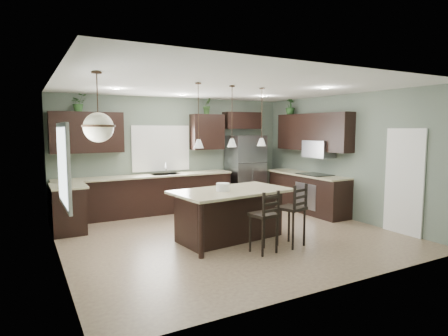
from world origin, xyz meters
The scene contains 32 objects.
ground centered at (0.00, 0.00, 0.00)m, with size 6.00×6.00×0.00m, color #9E8466.
pantry_door centered at (2.98, -1.55, 1.02)m, with size 0.04×0.82×2.04m, color white.
window_back centered at (-0.40, 2.73, 1.55)m, with size 1.35×0.02×1.00m, color white.
window_left centered at (-2.98, -0.80, 1.55)m, with size 0.02×1.10×1.00m, color white.
left_return_cabs centered at (-2.70, 1.70, 0.45)m, with size 0.60×0.90×0.90m, color black.
left_return_countertop centered at (-2.68, 1.70, 0.92)m, with size 0.66×0.96×0.04m, color beige.
back_lower_cabs centered at (-0.85, 2.45, 0.45)m, with size 4.20×0.60×0.90m, color black.
back_countertop centered at (-0.85, 2.43, 0.92)m, with size 4.20×0.66×0.04m, color beige.
sink_inset centered at (-0.40, 2.43, 0.94)m, with size 0.70×0.45×0.01m, color gray.
faucet centered at (-0.40, 2.40, 1.08)m, with size 0.02×0.02×0.28m, color silver.
back_upper_left centered at (-2.15, 2.58, 1.95)m, with size 1.55×0.34×0.90m, color black.
back_upper_right centered at (0.80, 2.58, 1.95)m, with size 0.85×0.34×0.90m, color black.
fridge_header centered at (1.85, 2.58, 2.25)m, with size 1.05×0.34×0.45m, color black.
right_lower_cabs centered at (2.70, 0.87, 0.45)m, with size 0.60×2.35×0.90m, color black.
right_countertop centered at (2.68, 0.87, 0.92)m, with size 0.66×2.35×0.04m, color beige.
cooktop centered at (2.68, 0.60, 0.94)m, with size 0.58×0.75×0.02m, color black.
wall_oven_front centered at (2.40, 0.60, 0.45)m, with size 0.01×0.72×0.60m, color gray.
right_upper_cabs centered at (2.83, 0.87, 1.95)m, with size 0.34×2.35×0.90m, color black.
microwave centered at (2.78, 0.60, 1.55)m, with size 0.40×0.75×0.40m, color gray.
refrigerator centered at (1.81, 2.34, 0.93)m, with size 0.90×0.74×1.85m, color gray.
kitchen_island centered at (-0.12, -0.29, 0.46)m, with size 2.12×1.20×0.92m, color black.
serving_dish centered at (-0.32, -0.32, 0.99)m, with size 0.24×0.24×0.14m, color silver.
bar_stool_center centered at (-0.03, -1.18, 0.52)m, with size 0.39×0.39×1.04m, color black.
bar_stool_right centered at (0.59, -1.12, 0.55)m, with size 0.41×0.41×1.10m, color black.
pendant_left centered at (-0.81, -0.38, 2.25)m, with size 0.17×0.17×1.10m, color white, non-canonical shape.
pendant_center centered at (-0.12, -0.29, 2.25)m, with size 0.17×0.17×1.10m, color white, non-canonical shape.
pendant_right centered at (0.58, -0.21, 2.25)m, with size 0.17×0.17×1.10m, color silver, non-canonical shape.
chandelier centered at (-2.51, -0.82, 2.32)m, with size 0.45×0.45×0.95m, color #EFEAC3, non-canonical shape.
plant_back_left centered at (-2.30, 2.55, 2.59)m, with size 0.34×0.29×0.38m, color #274C21.
plant_back_right centered at (0.79, 2.55, 2.62)m, with size 0.24×0.19×0.44m, color #305324.
plant_right_wall centered at (2.80, 1.72, 2.62)m, with size 0.24×0.24×0.43m, color #254B20.
room_shell centered at (0.00, 0.00, 1.70)m, with size 6.00×6.00×6.00m.
Camera 1 is at (-3.47, -6.12, 2.03)m, focal length 30.00 mm.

